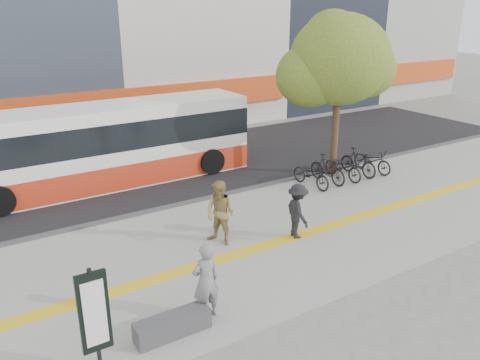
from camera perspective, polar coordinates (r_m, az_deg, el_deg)
ground at (r=12.60m, az=0.77°, el=-11.28°), size 120.00×120.00×0.00m
sidewalk at (r=13.69m, az=-2.69°, el=-8.38°), size 40.00×7.00×0.08m
tactile_strip at (r=13.29m, az=-1.61°, el=-9.08°), size 40.00×0.45×0.01m
street at (r=20.04m, az=-13.38°, el=0.45°), size 40.00×8.00×0.06m
curb at (r=16.52m, az=-8.73°, el=-3.32°), size 40.00×0.25×0.14m
bench at (r=10.52m, az=-7.93°, el=-16.54°), size 1.60×0.45×0.45m
signboard at (r=9.27m, az=-16.74°, el=-14.85°), size 0.55×0.10×2.20m
street_tree at (r=19.15m, az=11.35°, el=13.51°), size 4.40×3.80×6.31m
bus at (r=18.92m, az=-15.62°, el=3.67°), size 11.23×2.66×2.99m
bicycle_row at (r=19.32m, az=12.04°, el=1.58°), size 4.00×1.91×1.09m
seated_woman at (r=10.61m, az=-4.05°, el=-11.75°), size 0.65×0.44×1.77m
pedestrian_tan at (r=13.66m, az=-2.33°, el=-3.89°), size 1.04×1.13×1.87m
pedestrian_dark at (r=14.14m, az=6.78°, el=-3.66°), size 0.82×1.17×1.64m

